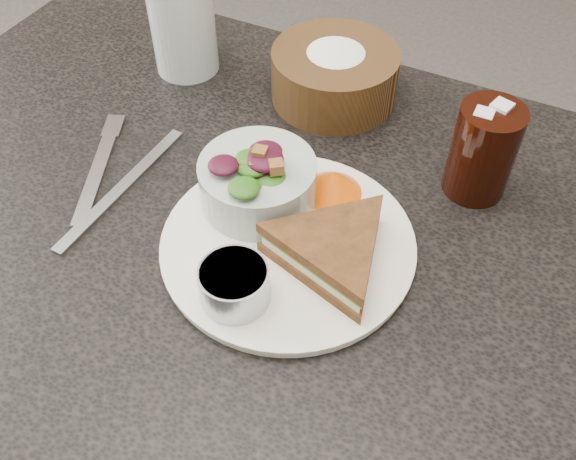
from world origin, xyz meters
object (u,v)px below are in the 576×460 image
Objects in this scene: dressing_ramekin at (234,285)px; water_glass at (183,25)px; cola_glass at (484,147)px; sandwich at (333,251)px; salad_bowl at (258,176)px; dinner_plate at (288,245)px; dining_table at (255,375)px; bread_basket at (335,67)px.

water_glass reaches higher than dressing_ramekin.
cola_glass is at bearing -7.65° from water_glass.
sandwich is 0.12m from salad_bowl.
dressing_ramekin is (0.04, -0.13, -0.02)m from salad_bowl.
sandwich is 0.41m from water_glass.
sandwich is at bearing -22.99° from salad_bowl.
dressing_ramekin is (-0.01, -0.09, 0.03)m from dinner_plate.
water_glass is at bearing 160.00° from sandwich.
sandwich is 1.29× the size of cola_glass.
water_glass is (-0.20, 0.21, 0.44)m from dining_table.
sandwich reaches higher than dinner_plate.
water_glass reaches higher than dining_table.
cola_glass reaches higher than sandwich.
dressing_ramekin is 0.31m from cola_glass.
bread_basket is 0.21m from water_glass.
water_glass reaches higher than sandwich.
dining_table is 0.43m from sandwich.
bread_basket is at bearing 103.58° from dinner_plate.
salad_bowl is at bearing 173.45° from sandwich.
dressing_ramekin is (0.06, -0.11, 0.41)m from dining_table.
salad_bowl reaches higher than dinner_plate.
water_glass is at bearing -172.33° from bread_basket.
bread_basket is 1.34× the size of cola_glass.
water_glass is at bearing 172.35° from cola_glass.
dining_table is 0.39m from dinner_plate.
bread_basket reaches higher than salad_bowl.
sandwich is (0.12, -0.03, 0.41)m from dining_table.
sandwich is at bearing -117.66° from cola_glass.
dining_table is at bearing -177.84° from sandwich.
water_glass reaches higher than dinner_plate.
water_glass is (-0.26, 0.32, 0.03)m from dressing_ramekin.
sandwich is 0.11m from dressing_ramekin.
dressing_ramekin is 0.56× the size of cola_glass.
dinner_plate is 3.86× the size of dressing_ramekin.
bread_basket reaches higher than dinner_plate.
salad_bowl is 0.29m from water_glass.
dressing_ramekin is 0.42m from water_glass.
water_glass is (-0.21, -0.03, 0.02)m from bread_basket.
dining_table is at bearing -91.41° from bread_basket.
sandwich is 1.21× the size of water_glass.
salad_bowl reaches higher than dressing_ramekin.
dinner_plate is at bearing -130.14° from cola_glass.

